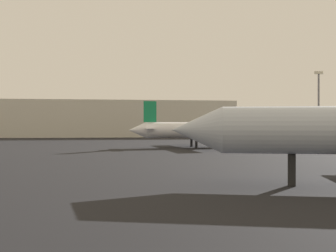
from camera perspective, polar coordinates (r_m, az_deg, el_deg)
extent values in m
cone|color=#B2BCCC|center=(28.52, 4.56, -0.62)|extent=(4.79, 4.52, 3.65)
cube|color=black|center=(29.32, 18.98, -6.60)|extent=(0.61, 0.61, 2.46)
cylinder|color=white|center=(75.14, 4.91, -0.62)|extent=(22.58, 5.93, 3.19)
cone|color=white|center=(80.30, 13.67, -0.57)|extent=(3.88, 3.60, 3.19)
cone|color=white|center=(71.95, -4.87, -0.65)|extent=(3.88, 3.60, 3.19)
cube|color=white|center=(74.79, 4.10, -0.99)|extent=(6.89, 22.77, 0.20)
cube|color=white|center=(72.33, -3.18, -0.40)|extent=(2.78, 7.02, 0.13)
cube|color=#147F4C|center=(72.45, -2.86, 2.29)|extent=(2.61, 0.56, 4.23)
cylinder|color=#4C4C54|center=(79.05, 3.60, -1.03)|extent=(2.60, 1.75, 1.46)
cylinder|color=#4C4C54|center=(70.98, 5.70, -1.18)|extent=(2.60, 1.75, 1.46)
cube|color=black|center=(77.85, 9.90, -2.49)|extent=(0.45, 0.45, 1.97)
cube|color=black|center=(76.41, 3.72, -2.54)|extent=(0.45, 0.45, 1.97)
cube|color=black|center=(73.32, 4.50, -2.66)|extent=(0.45, 0.45, 1.97)
cylinder|color=silver|center=(115.08, 20.22, -0.73)|extent=(19.23, 5.27, 2.19)
cone|color=silver|center=(112.24, 14.98, -0.75)|extent=(2.73, 2.55, 2.19)
cube|color=silver|center=(115.39, 20.67, -0.89)|extent=(5.85, 17.44, 0.17)
cube|color=silver|center=(118.24, 24.47, -0.61)|extent=(2.63, 6.12, 0.11)
cube|color=#147F4C|center=(118.10, 24.32, 0.73)|extent=(2.26, 0.58, 3.77)
cylinder|color=#4C4C54|center=(112.11, 20.92, -0.98)|extent=(2.29, 1.60, 1.27)
cylinder|color=#4C4C54|center=(118.31, 19.91, -0.92)|extent=(2.29, 1.60, 1.27)
cube|color=black|center=(113.40, 17.27, -1.71)|extent=(0.41, 0.41, 1.65)
cube|color=black|center=(114.09, 20.89, -1.71)|extent=(0.41, 0.41, 1.65)
cube|color=black|center=(116.77, 20.45, -1.66)|extent=(0.41, 0.41, 1.65)
cylinder|color=slate|center=(110.24, 22.72, 2.71)|extent=(0.50, 0.50, 18.92)
cube|color=#F2EACC|center=(111.10, 22.73, 7.79)|extent=(2.40, 0.50, 0.80)
cube|color=beige|center=(142.93, -10.09, 1.08)|extent=(98.83, 25.96, 13.54)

